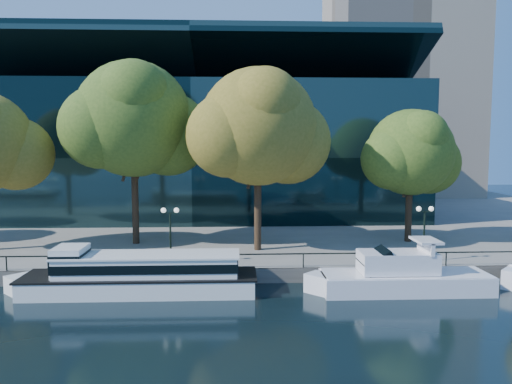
{
  "coord_description": "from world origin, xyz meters",
  "views": [
    {
      "loc": [
        0.28,
        -30.18,
        9.57
      ],
      "look_at": [
        1.95,
        8.0,
        5.75
      ],
      "focal_mm": 35.0,
      "sensor_mm": 36.0,
      "label": 1
    }
  ],
  "objects_px": {
    "tree_2": "(136,121)",
    "cruiser_near": "(398,276)",
    "lamp_1": "(170,223)",
    "lamp_2": "(425,221)",
    "tour_boat": "(134,273)",
    "tree_4": "(412,154)",
    "tree_3": "(260,129)"
  },
  "relations": [
    {
      "from": "tree_2",
      "to": "cruiser_near",
      "type": "bearing_deg",
      "value": -31.58
    },
    {
      "from": "lamp_1",
      "to": "lamp_2",
      "type": "bearing_deg",
      "value": 0.0
    },
    {
      "from": "tree_2",
      "to": "lamp_2",
      "type": "xyz_separation_m",
      "value": [
        21.77,
        -7.47,
        -7.31
      ]
    },
    {
      "from": "tree_2",
      "to": "lamp_2",
      "type": "distance_m",
      "value": 24.15
    },
    {
      "from": "tour_boat",
      "to": "tree_4",
      "type": "distance_m",
      "value": 25.2
    },
    {
      "from": "cruiser_near",
      "to": "tree_2",
      "type": "height_order",
      "value": "tree_2"
    },
    {
      "from": "tree_2",
      "to": "tree_3",
      "type": "distance_m",
      "value": 10.67
    },
    {
      "from": "tour_boat",
      "to": "cruiser_near",
      "type": "distance_m",
      "value": 16.8
    },
    {
      "from": "cruiser_near",
      "to": "tree_4",
      "type": "height_order",
      "value": "tree_4"
    },
    {
      "from": "lamp_2",
      "to": "tree_2",
      "type": "bearing_deg",
      "value": 161.06
    },
    {
      "from": "cruiser_near",
      "to": "lamp_1",
      "type": "xyz_separation_m",
      "value": [
        -14.92,
        3.97,
        2.91
      ]
    },
    {
      "from": "tour_boat",
      "to": "tree_4",
      "type": "relative_size",
      "value": 1.41
    },
    {
      "from": "cruiser_near",
      "to": "tree_4",
      "type": "relative_size",
      "value": 1.04
    },
    {
      "from": "tree_3",
      "to": "tree_2",
      "type": "bearing_deg",
      "value": 163.8
    },
    {
      "from": "tour_boat",
      "to": "cruiser_near",
      "type": "xyz_separation_m",
      "value": [
        16.79,
        -0.54,
        -0.23
      ]
    },
    {
      "from": "cruiser_near",
      "to": "tree_3",
      "type": "relative_size",
      "value": 0.82
    },
    {
      "from": "cruiser_near",
      "to": "tree_2",
      "type": "bearing_deg",
      "value": 148.42
    },
    {
      "from": "tree_2",
      "to": "lamp_1",
      "type": "xyz_separation_m",
      "value": [
        3.69,
        -7.47,
        -7.31
      ]
    },
    {
      "from": "tree_4",
      "to": "lamp_2",
      "type": "bearing_deg",
      "value": -102.45
    },
    {
      "from": "tour_boat",
      "to": "tree_2",
      "type": "height_order",
      "value": "tree_2"
    },
    {
      "from": "tree_2",
      "to": "tree_4",
      "type": "relative_size",
      "value": 1.35
    },
    {
      "from": "tree_3",
      "to": "lamp_2",
      "type": "distance_m",
      "value": 14.04
    },
    {
      "from": "tour_boat",
      "to": "tree_2",
      "type": "xyz_separation_m",
      "value": [
        -1.81,
        10.89,
        10.0
      ]
    },
    {
      "from": "cruiser_near",
      "to": "tree_3",
      "type": "bearing_deg",
      "value": 134.7
    },
    {
      "from": "tour_boat",
      "to": "lamp_2",
      "type": "xyz_separation_m",
      "value": [
        19.96,
        3.43,
        2.69
      ]
    },
    {
      "from": "cruiser_near",
      "to": "tree_2",
      "type": "distance_m",
      "value": 24.11
    },
    {
      "from": "tree_2",
      "to": "tree_3",
      "type": "relative_size",
      "value": 1.06
    },
    {
      "from": "tour_boat",
      "to": "tree_3",
      "type": "distance_m",
      "value": 14.83
    },
    {
      "from": "tree_3",
      "to": "tree_4",
      "type": "xyz_separation_m",
      "value": [
        13.17,
        2.86,
        -2.03
      ]
    },
    {
      "from": "tour_boat",
      "to": "lamp_2",
      "type": "bearing_deg",
      "value": 9.74
    },
    {
      "from": "lamp_1",
      "to": "tree_2",
      "type": "bearing_deg",
      "value": 116.27
    },
    {
      "from": "tree_2",
      "to": "lamp_2",
      "type": "height_order",
      "value": "tree_2"
    }
  ]
}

